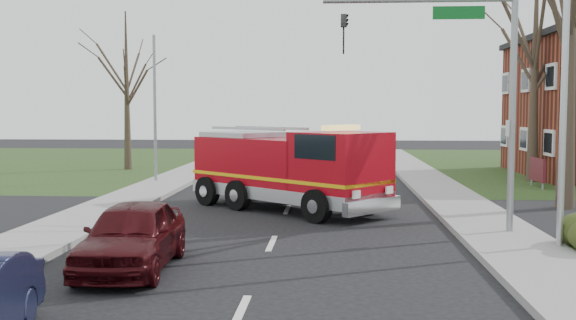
{
  "coord_description": "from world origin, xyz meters",
  "views": [
    {
      "loc": [
        1.58,
        -17.35,
        3.52
      ],
      "look_at": [
        0.25,
        2.77,
        2.0
      ],
      "focal_mm": 42.0,
      "sensor_mm": 36.0,
      "label": 1
    }
  ],
  "objects": [
    {
      "name": "bare_tree_left",
      "position": [
        -10.0,
        20.0,
        5.56
      ],
      "size": [
        4.5,
        4.5,
        9.0
      ],
      "color": "#362820",
      "rests_on": "ground"
    },
    {
      "name": "health_center_sign",
      "position": [
        10.5,
        12.5,
        0.88
      ],
      "size": [
        0.12,
        2.0,
        1.4
      ],
      "color": "#53131A",
      "rests_on": "ground"
    },
    {
      "name": "streetlight_pole",
      "position": [
        7.14,
        -0.5,
        4.55
      ],
      "size": [
        1.48,
        0.16,
        8.4
      ],
      "color": "#B7BABF",
      "rests_on": "ground"
    },
    {
      "name": "sidewalk_left",
      "position": [
        -6.2,
        0.0,
        0.07
      ],
      "size": [
        2.4,
        80.0,
        0.15
      ],
      "primitive_type": "cube",
      "color": "gray",
      "rests_on": "ground"
    },
    {
      "name": "parked_car_maroon",
      "position": [
        -2.8,
        -3.01,
        0.76
      ],
      "size": [
        1.93,
        4.51,
        1.52
      ],
      "primitive_type": "imported",
      "rotation": [
        0.0,
        0.0,
        0.03
      ],
      "color": "#36080C",
      "rests_on": "ground"
    },
    {
      "name": "sidewalk_right",
      "position": [
        6.2,
        0.0,
        0.07
      ],
      "size": [
        2.4,
        80.0,
        0.15
      ],
      "primitive_type": "cube",
      "color": "gray",
      "rests_on": "ground"
    },
    {
      "name": "bare_tree_far",
      "position": [
        11.0,
        15.0,
        6.49
      ],
      "size": [
        5.25,
        5.25,
        10.5
      ],
      "color": "#362820",
      "rests_on": "ground"
    },
    {
      "name": "ground",
      "position": [
        0.0,
        0.0,
        0.0
      ],
      "size": [
        120.0,
        120.0,
        0.0
      ],
      "primitive_type": "plane",
      "color": "black",
      "rests_on": "ground"
    },
    {
      "name": "traffic_signal_mast",
      "position": [
        5.21,
        1.5,
        4.71
      ],
      "size": [
        5.29,
        0.18,
        6.8
      ],
      "color": "gray",
      "rests_on": "ground"
    },
    {
      "name": "utility_pole_far",
      "position": [
        -6.8,
        14.0,
        3.5
      ],
      "size": [
        0.14,
        0.14,
        7.0
      ],
      "primitive_type": "cylinder",
      "color": "gray",
      "rests_on": "ground"
    },
    {
      "name": "fire_engine",
      "position": [
        0.09,
        5.9,
        1.37
      ],
      "size": [
        7.29,
        6.87,
        3.02
      ],
      "rotation": [
        0.0,
        0.0,
        0.85
      ],
      "color": "#9D0712",
      "rests_on": "ground"
    }
  ]
}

